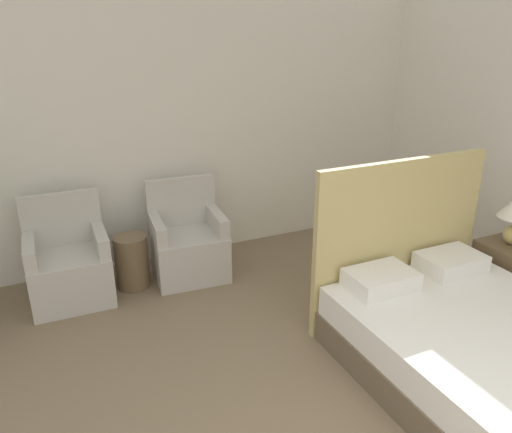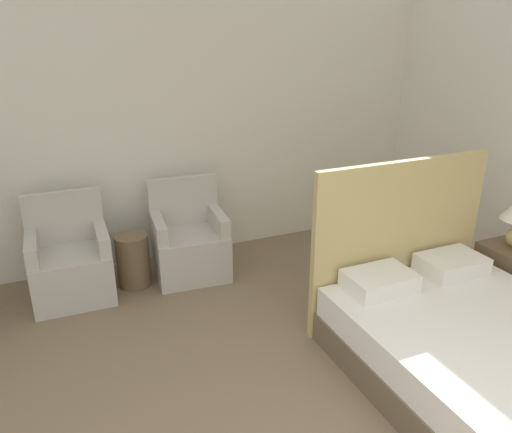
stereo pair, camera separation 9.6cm
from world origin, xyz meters
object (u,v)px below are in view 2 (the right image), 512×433
(bed, at_px, (474,345))
(side_table, at_px, (133,260))
(nightstand, at_px, (508,275))
(armchair_near_window_right, at_px, (190,247))
(armchair_near_window_left, at_px, (71,268))

(bed, distance_m, side_table, 3.03)
(bed, height_order, nightstand, bed)
(bed, relative_size, armchair_near_window_right, 2.10)
(bed, height_order, armchair_near_window_right, bed)
(armchair_near_window_left, bearing_deg, nightstand, -23.74)
(armchair_near_window_left, xyz_separation_m, armchair_near_window_right, (1.12, -0.00, 0.00))
(bed, relative_size, nightstand, 3.58)
(armchair_near_window_right, distance_m, side_table, 0.56)
(armchair_near_window_left, height_order, side_table, armchair_near_window_left)
(nightstand, height_order, side_table, nightstand)
(armchair_near_window_right, relative_size, nightstand, 1.71)
(armchair_near_window_right, height_order, side_table, armchair_near_window_right)
(bed, xyz_separation_m, nightstand, (1.07, 0.65, -0.00))
(armchair_near_window_left, bearing_deg, bed, -41.63)
(armchair_near_window_left, relative_size, nightstand, 1.71)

